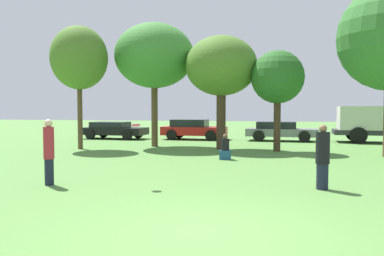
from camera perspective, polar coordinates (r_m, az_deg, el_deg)
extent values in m
plane|color=#54843D|center=(6.77, 1.77, -14.99)|extent=(120.00, 120.00, 0.00)
cylinder|color=#191E33|center=(11.33, -20.17, -6.06)|extent=(0.24, 0.24, 0.71)
cylinder|color=#A52633|center=(11.24, -20.24, -2.06)|extent=(0.28, 0.28, 0.87)
sphere|color=beige|center=(11.21, -20.28, 0.66)|extent=(0.22, 0.22, 0.22)
cylinder|color=#191E33|center=(10.63, 18.53, -6.74)|extent=(0.30, 0.30, 0.67)
cylinder|color=black|center=(10.53, 18.60, -2.77)|extent=(0.35, 0.35, 0.81)
sphere|color=#8C6647|center=(10.50, 18.64, -0.06)|extent=(0.20, 0.20, 0.20)
cylinder|color=#F21E72|center=(10.50, -8.22, 0.40)|extent=(0.25, 0.24, 0.10)
cube|color=navy|center=(16.06, 4.88, -3.94)|extent=(0.44, 0.37, 0.37)
cylinder|color=black|center=(16.01, 4.89, -2.44)|extent=(0.33, 0.33, 0.48)
sphere|color=brown|center=(15.99, 4.89, -1.25)|extent=(0.20, 0.20, 0.20)
cylinder|color=brown|center=(20.93, -16.08, 2.36)|extent=(0.25, 0.25, 3.90)
ellipsoid|color=#4C7528|center=(21.10, -16.19, 9.85)|extent=(2.91, 2.91, 3.25)
cylinder|color=brown|center=(21.54, -5.50, 2.33)|extent=(0.35, 0.35, 3.79)
ellipsoid|color=#3D7F33|center=(21.74, -5.54, 10.49)|extent=(4.34, 4.34, 3.54)
cylinder|color=#473323|center=(20.12, 4.28, 1.56)|extent=(0.48, 0.48, 3.27)
ellipsoid|color=#4C7528|center=(20.24, 4.30, 9.08)|extent=(3.69, 3.69, 3.06)
cylinder|color=#473323|center=(19.48, 12.35, 0.94)|extent=(0.34, 0.34, 2.92)
sphere|color=#286023|center=(19.53, 12.42, 7.31)|extent=(2.58, 2.58, 2.58)
cube|color=black|center=(27.50, -11.24, -0.44)|extent=(4.49, 2.13, 0.49)
cube|color=black|center=(27.63, -11.86, 0.48)|extent=(2.50, 1.79, 0.39)
cylinder|color=black|center=(27.80, -7.87, -0.78)|extent=(0.70, 0.21, 0.69)
cylinder|color=black|center=(26.09, -9.46, -1.03)|extent=(0.70, 0.21, 0.69)
cylinder|color=black|center=(28.97, -12.84, -0.68)|extent=(0.70, 0.21, 0.69)
cylinder|color=black|center=(27.32, -14.67, -0.91)|extent=(0.70, 0.21, 0.69)
cube|color=red|center=(26.40, 0.33, -0.42)|extent=(4.40, 2.02, 0.57)
cube|color=black|center=(26.46, -0.35, 0.73)|extent=(2.45, 1.69, 0.49)
cylinder|color=black|center=(26.98, 3.54, -0.85)|extent=(0.72, 0.22, 0.71)
cylinder|color=black|center=(25.25, 2.75, -1.10)|extent=(0.72, 0.22, 0.71)
cylinder|color=black|center=(27.63, -1.89, -0.76)|extent=(0.72, 0.22, 0.71)
cylinder|color=black|center=(25.94, -3.02, -1.00)|extent=(0.72, 0.22, 0.71)
cube|color=slate|center=(25.84, 13.00, -0.63)|extent=(4.60, 1.97, 0.49)
cube|color=black|center=(25.83, 12.26, 0.42)|extent=(2.56, 1.65, 0.44)
cylinder|color=black|center=(26.70, 16.05, -0.98)|extent=(0.73, 0.25, 0.72)
cylinder|color=black|center=(24.99, 16.13, -1.23)|extent=(0.73, 0.25, 0.72)
cylinder|color=black|center=(26.79, 10.06, -0.90)|extent=(0.73, 0.25, 0.72)
cylinder|color=black|center=(25.09, 9.73, -1.15)|extent=(0.73, 0.25, 0.72)
cube|color=beige|center=(26.40, 24.66, 1.34)|extent=(3.84, 2.32, 1.44)
cylinder|color=black|center=(27.36, 22.57, -0.72)|extent=(1.00, 0.31, 0.98)
cylinder|color=black|center=(25.28, 23.20, -1.01)|extent=(1.00, 0.31, 0.98)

